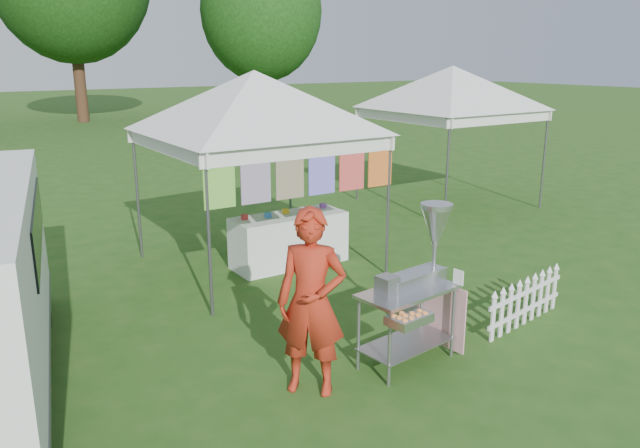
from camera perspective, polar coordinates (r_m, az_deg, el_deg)
ground at (r=7.23m, az=7.72°, el=-11.28°), size 120.00×120.00×0.00m
canopy_main at (r=9.39m, az=-6.04°, el=13.75°), size 4.24×4.24×3.45m
canopy_right at (r=13.90m, az=12.07°, el=13.95°), size 4.24×4.24×3.45m
tree_right at (r=30.49m, az=-5.40°, el=18.79°), size 5.60×5.60×8.42m
donut_cart at (r=6.68m, az=9.19°, el=-4.38°), size 1.22×0.96×1.68m
vendor at (r=5.99m, az=-0.80°, el=-7.18°), size 0.79×0.79×1.85m
picket_fence at (r=8.08m, az=18.29°, el=-6.80°), size 1.60×0.29×0.56m
display_table at (r=9.81m, az=-2.85°, el=-1.45°), size 1.80×0.70×0.80m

